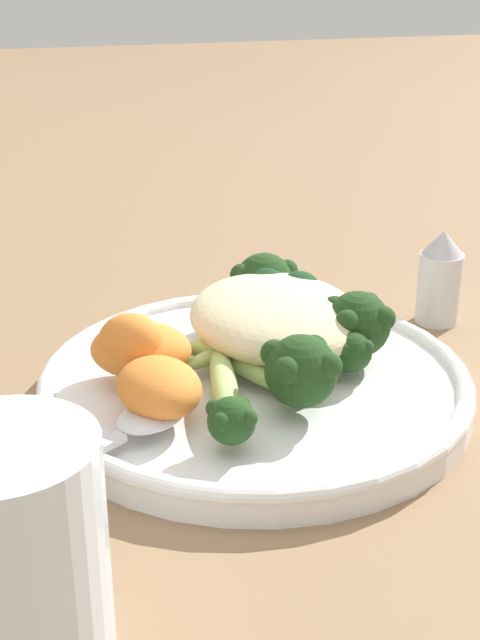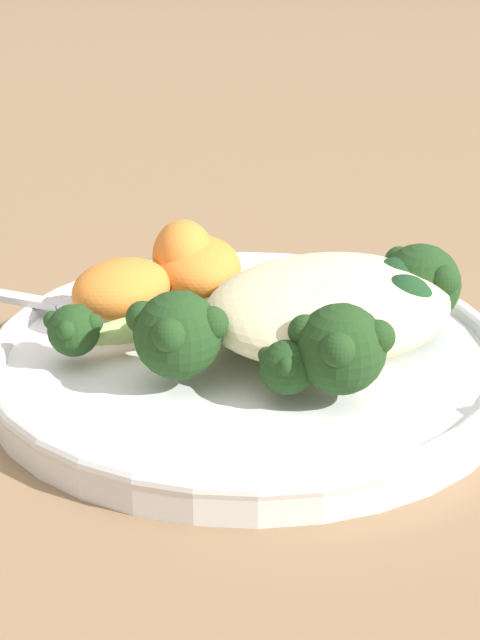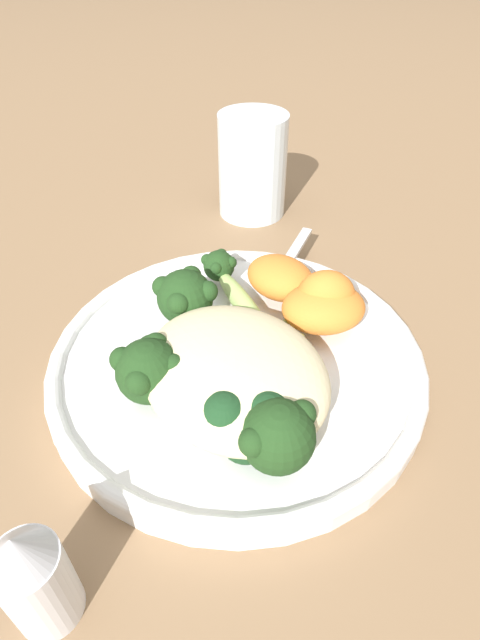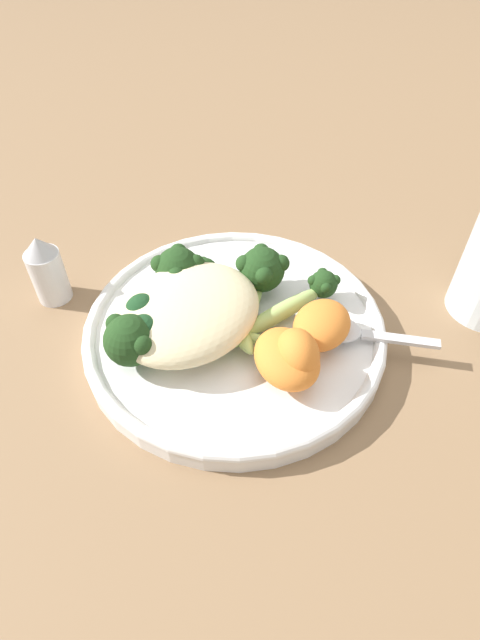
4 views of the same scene
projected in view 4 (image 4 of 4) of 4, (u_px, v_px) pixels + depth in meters
name	position (u px, v px, depth m)	size (l,w,h in m)	color
ground_plane	(248.00, 326.00, 0.48)	(4.00, 4.00, 0.00)	#846647
plate	(237.00, 330.00, 0.46)	(0.27, 0.27, 0.02)	white
quinoa_mound	(188.00, 311.00, 0.43)	(0.13, 0.11, 0.04)	beige
broccoli_stalk_0	(301.00, 298.00, 0.46)	(0.12, 0.04, 0.03)	#9EBC66
broccoli_stalk_1	(261.00, 273.00, 0.46)	(0.10, 0.07, 0.04)	#9EBC66
broccoli_stalk_2	(217.00, 296.00, 0.46)	(0.06, 0.12, 0.03)	#9EBC66
broccoli_stalk_3	(183.00, 274.00, 0.46)	(0.04, 0.12, 0.04)	#9EBC66
broccoli_stalk_4	(175.00, 319.00, 0.43)	(0.07, 0.11, 0.03)	#9EBC66
broccoli_stalk_5	(142.00, 340.00, 0.41)	(0.11, 0.09, 0.04)	#9EBC66
sweet_potato_chunk_0	(322.00, 325.00, 0.43)	(0.06, 0.05, 0.03)	orange
sweet_potato_chunk_1	(297.00, 355.00, 0.40)	(0.04, 0.04, 0.04)	orange
sweet_potato_chunk_2	(287.00, 358.00, 0.40)	(0.06, 0.05, 0.03)	orange
kale_tuft	(150.00, 324.00, 0.42)	(0.06, 0.06, 0.04)	#193D1E
spoon	(347.00, 331.00, 0.44)	(0.08, 0.10, 0.01)	silver
salt_shaker	(46.00, 269.00, 0.48)	(0.03, 0.03, 0.07)	silver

